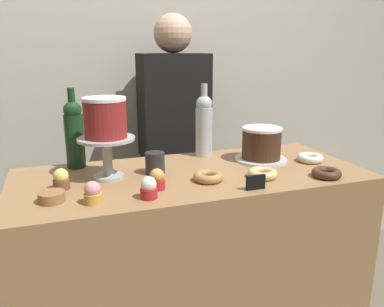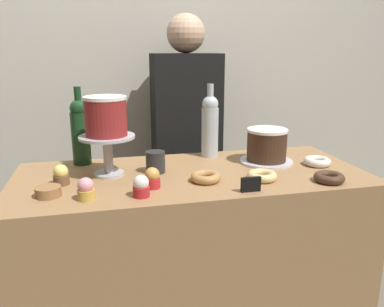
% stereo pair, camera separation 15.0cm
% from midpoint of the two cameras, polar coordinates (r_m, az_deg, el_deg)
% --- Properties ---
extents(back_wall, '(6.00, 0.05, 2.60)m').
position_cam_midpoint_polar(back_wall, '(2.30, -3.13, 12.06)').
color(back_wall, '#BCB7A8').
rests_on(back_wall, ground_plane).
extents(display_counter, '(1.37, 0.59, 0.95)m').
position_cam_midpoint_polar(display_counter, '(1.73, 2.61, -18.08)').
color(display_counter, '#997047').
rests_on(display_counter, ground_plane).
extents(cake_stand_pedestal, '(0.21, 0.21, 0.16)m').
position_cam_midpoint_polar(cake_stand_pedestal, '(1.49, -9.50, 0.66)').
color(cake_stand_pedestal, '#B2B2B7').
rests_on(cake_stand_pedestal, display_counter).
extents(white_layer_cake, '(0.16, 0.16, 0.15)m').
position_cam_midpoint_polar(white_layer_cake, '(1.46, -9.71, 5.42)').
color(white_layer_cake, maroon).
rests_on(white_layer_cake, cake_stand_pedestal).
extents(silver_serving_platter, '(0.23, 0.23, 0.01)m').
position_cam_midpoint_polar(silver_serving_platter, '(1.71, 13.31, -1.15)').
color(silver_serving_platter, silver).
rests_on(silver_serving_platter, display_counter).
extents(chocolate_round_cake, '(0.17, 0.17, 0.14)m').
position_cam_midpoint_polar(chocolate_round_cake, '(1.69, 13.46, 1.25)').
color(chocolate_round_cake, '#3D2619').
rests_on(chocolate_round_cake, silver_serving_platter).
extents(wine_bottle_clear, '(0.08, 0.08, 0.33)m').
position_cam_midpoint_polar(wine_bottle_clear, '(1.74, 5.13, 4.21)').
color(wine_bottle_clear, '#B2BCC1').
rests_on(wine_bottle_clear, display_counter).
extents(wine_bottle_green, '(0.08, 0.08, 0.33)m').
position_cam_midpoint_polar(wine_bottle_green, '(1.66, -13.65, 3.29)').
color(wine_bottle_green, '#193D1E').
rests_on(wine_bottle_green, display_counter).
extents(cupcake_caramel, '(0.06, 0.06, 0.07)m').
position_cam_midpoint_polar(cupcake_caramel, '(1.36, -2.72, -3.71)').
color(cupcake_caramel, red).
rests_on(cupcake_caramel, display_counter).
extents(cupcake_strawberry, '(0.06, 0.06, 0.07)m').
position_cam_midpoint_polar(cupcake_strawberry, '(1.28, -12.12, -5.23)').
color(cupcake_strawberry, gold).
rests_on(cupcake_strawberry, display_counter).
extents(cupcake_vanilla, '(0.06, 0.06, 0.07)m').
position_cam_midpoint_polar(cupcake_vanilla, '(1.28, -4.16, -4.92)').
color(cupcake_vanilla, red).
rests_on(cupcake_vanilla, display_counter).
extents(cupcake_lemon, '(0.06, 0.06, 0.07)m').
position_cam_midpoint_polar(cupcake_lemon, '(1.44, -15.91, -3.13)').
color(cupcake_lemon, brown).
rests_on(cupcake_lemon, display_counter).
extents(donut_glazed, '(0.11, 0.11, 0.03)m').
position_cam_midpoint_polar(donut_glazed, '(1.48, 13.14, -3.25)').
color(donut_glazed, '#E0C17F').
rests_on(donut_glazed, display_counter).
extents(donut_chocolate, '(0.11, 0.11, 0.03)m').
position_cam_midpoint_polar(donut_chocolate, '(1.53, 22.21, -3.33)').
color(donut_chocolate, '#472D1E').
rests_on(donut_chocolate, display_counter).
extents(donut_maple, '(0.11, 0.11, 0.03)m').
position_cam_midpoint_polar(donut_maple, '(1.43, 5.04, -3.53)').
color(donut_maple, '#B27F47').
rests_on(donut_maple, display_counter).
extents(donut_sugar, '(0.11, 0.11, 0.03)m').
position_cam_midpoint_polar(donut_sugar, '(1.73, 20.33, -1.15)').
color(donut_sugar, silver).
rests_on(donut_sugar, display_counter).
extents(cookie_stack, '(0.08, 0.08, 0.03)m').
position_cam_midpoint_polar(cookie_stack, '(1.34, -17.41, -5.43)').
color(cookie_stack, olive).
rests_on(cookie_stack, display_counter).
extents(price_sign_chalkboard, '(0.07, 0.01, 0.05)m').
position_cam_midpoint_polar(price_sign_chalkboard, '(1.35, 11.82, -4.53)').
color(price_sign_chalkboard, black).
rests_on(price_sign_chalkboard, display_counter).
extents(coffee_cup_ceramic, '(0.08, 0.08, 0.09)m').
position_cam_midpoint_polar(coffee_cup_ceramic, '(1.52, -2.59, -1.30)').
color(coffee_cup_ceramic, '#282828').
rests_on(coffee_cup_ceramic, display_counter).
extents(barista_figure, '(0.36, 0.22, 1.60)m').
position_cam_midpoint_polar(barista_figure, '(2.17, 1.13, -0.50)').
color(barista_figure, black).
rests_on(barista_figure, ground_plane).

